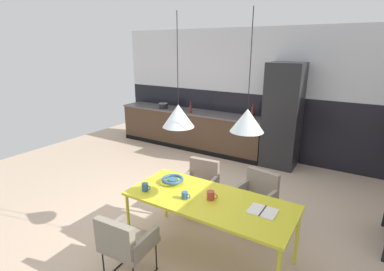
# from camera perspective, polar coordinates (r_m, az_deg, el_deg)

# --- Properties ---
(ground_plane) EXTENTS (8.96, 8.96, 0.00)m
(ground_plane) POSITION_cam_1_polar(r_m,az_deg,el_deg) (4.42, -3.66, -15.44)
(ground_plane) COLOR #C8AC92
(back_wall_splashback_dark) EXTENTS (6.90, 0.12, 1.38)m
(back_wall_splashback_dark) POSITION_cam_1_polar(r_m,az_deg,el_deg) (6.73, 11.78, 2.13)
(back_wall_splashback_dark) COLOR black
(back_wall_splashback_dark) RESTS_ON ground
(back_wall_panel_upper) EXTENTS (6.90, 0.12, 1.38)m
(back_wall_panel_upper) POSITION_cam_1_polar(r_m,az_deg,el_deg) (6.52, 12.53, 13.91)
(back_wall_panel_upper) COLOR silver
(back_wall_panel_upper) RESTS_ON back_wall_splashback_dark
(kitchen_counter) EXTENTS (3.70, 0.63, 0.91)m
(kitchen_counter) POSITION_cam_1_polar(r_m,az_deg,el_deg) (7.10, -0.48, 1.29)
(kitchen_counter) COLOR #483323
(kitchen_counter) RESTS_ON ground
(refrigerator_column) EXTENTS (0.67, 0.60, 2.08)m
(refrigerator_column) POSITION_cam_1_polar(r_m,az_deg,el_deg) (6.10, 17.20, 3.62)
(refrigerator_column) COLOR #232326
(refrigerator_column) RESTS_ON ground
(dining_table) EXTENTS (1.89, 0.83, 0.73)m
(dining_table) POSITION_cam_1_polar(r_m,az_deg,el_deg) (3.39, 3.40, -12.84)
(dining_table) COLOR yellow
(dining_table) RESTS_ON ground
(armchair_near_window) EXTENTS (0.55, 0.54, 0.77)m
(armchair_near_window) POSITION_cam_1_polar(r_m,az_deg,el_deg) (4.10, 12.65, -10.78)
(armchair_near_window) COLOR gray
(armchair_near_window) RESTS_ON ground
(armchair_by_stool) EXTENTS (0.51, 0.50, 0.76)m
(armchair_by_stool) POSITION_cam_1_polar(r_m,az_deg,el_deg) (3.23, -13.15, -19.25)
(armchair_by_stool) COLOR gray
(armchair_by_stool) RESTS_ON ground
(armchair_corner_seat) EXTENTS (0.52, 0.51, 0.77)m
(armchair_corner_seat) POSITION_cam_1_polar(r_m,az_deg,el_deg) (4.35, 1.72, -8.66)
(armchair_corner_seat) COLOR gray
(armchair_corner_seat) RESTS_ON ground
(fruit_bowl) EXTENTS (0.28, 0.28, 0.07)m
(fruit_bowl) POSITION_cam_1_polar(r_m,az_deg,el_deg) (3.71, -3.80, -8.58)
(fruit_bowl) COLOR #33607F
(fruit_bowl) RESTS_ON dining_table
(open_book) EXTENTS (0.28, 0.24, 0.02)m
(open_book) POSITION_cam_1_polar(r_m,az_deg,el_deg) (3.21, 13.58, -14.12)
(open_book) COLOR white
(open_book) RESTS_ON dining_table
(mug_glass_clear) EXTENTS (0.12, 0.08, 0.09)m
(mug_glass_clear) POSITION_cam_1_polar(r_m,az_deg,el_deg) (3.56, -9.08, -9.88)
(mug_glass_clear) COLOR #335B93
(mug_glass_clear) RESTS_ON dining_table
(mug_dark_espresso) EXTENTS (0.11, 0.07, 0.08)m
(mug_dark_espresso) POSITION_cam_1_polar(r_m,az_deg,el_deg) (3.35, -1.38, -11.57)
(mug_dark_espresso) COLOR #335B93
(mug_dark_espresso) RESTS_ON dining_table
(mug_wide_latte) EXTENTS (0.13, 0.09, 0.10)m
(mug_wide_latte) POSITION_cam_1_polar(r_m,az_deg,el_deg) (3.33, 3.69, -11.56)
(mug_wide_latte) COLOR #B23D33
(mug_wide_latte) RESTS_ON dining_table
(cooking_pot) EXTENTS (0.22, 0.22, 0.15)m
(cooking_pot) POSITION_cam_1_polar(r_m,az_deg,el_deg) (7.27, -5.59, 5.80)
(cooking_pot) COLOR black
(cooking_pot) RESTS_ON kitchen_counter
(bottle_spice_small) EXTENTS (0.06, 0.06, 0.25)m
(bottle_spice_small) POSITION_cam_1_polar(r_m,az_deg,el_deg) (6.72, -0.30, 5.24)
(bottle_spice_small) COLOR maroon
(bottle_spice_small) RESTS_ON kitchen_counter
(bottle_oil_tall) EXTENTS (0.06, 0.06, 0.31)m
(bottle_oil_tall) POSITION_cam_1_polar(r_m,az_deg,el_deg) (6.33, 11.68, 4.43)
(bottle_oil_tall) COLOR maroon
(bottle_oil_tall) RESTS_ON kitchen_counter
(pendant_lamp_over_table_near) EXTENTS (0.35, 0.35, 1.18)m
(pendant_lamp_over_table_near) POSITION_cam_1_polar(r_m,az_deg,el_deg) (3.18, -2.68, 3.88)
(pendant_lamp_over_table_near) COLOR black
(pendant_lamp_over_table_far) EXTENTS (0.33, 0.33, 1.14)m
(pendant_lamp_over_table_far) POSITION_cam_1_polar(r_m,az_deg,el_deg) (2.90, 10.70, 2.95)
(pendant_lamp_over_table_far) COLOR black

